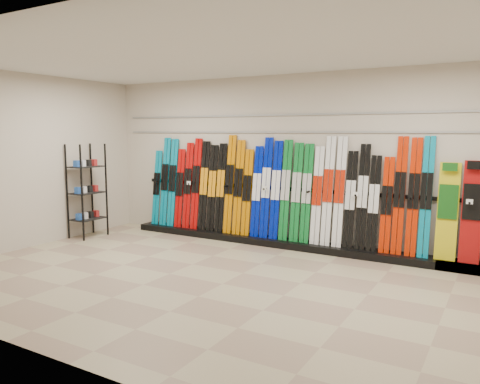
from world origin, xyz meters
The scene contains 9 objects.
floor centered at (0.00, 0.00, 0.00)m, with size 8.00×8.00×0.00m, color gray.
back_wall centered at (0.00, 2.50, 1.50)m, with size 8.00×8.00×0.00m, color #C0B4A4.
left_wall centered at (-4.00, 0.00, 1.50)m, with size 5.00×5.00×0.00m, color #C0B4A4.
ceiling centered at (0.00, 0.00, 3.00)m, with size 8.00×8.00×0.00m, color silver.
ski_rack_base centered at (0.22, 2.28, 0.06)m, with size 8.00×0.40×0.12m, color black.
skis centered at (-0.43, 2.34, 0.97)m, with size 5.37×0.26×1.83m.
accessory_rack centered at (-3.75, 1.11, 0.89)m, with size 0.40×0.60×1.78m, color black.
slatwall_rail_0 centered at (0.00, 2.48, 2.00)m, with size 7.60×0.02×0.03m, color gray.
slatwall_rail_1 centered at (0.00, 2.48, 2.30)m, with size 7.60×0.02×0.03m, color gray.
Camera 1 is at (3.21, -5.07, 2.00)m, focal length 35.00 mm.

